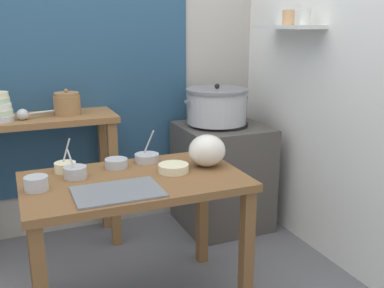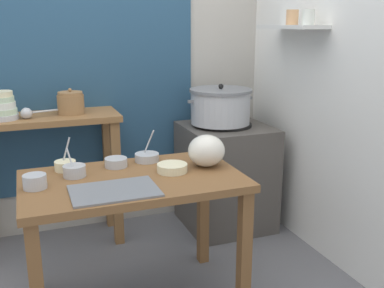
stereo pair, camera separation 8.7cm
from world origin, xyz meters
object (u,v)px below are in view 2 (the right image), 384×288
object	(u,v)px
bowl_stack_enamel	(2,107)
stove_block	(225,176)
prep_table	(133,198)
plastic_bag	(206,151)
prep_bowl_1	(147,157)
prep_bowl_4	(116,162)
prep_bowl_3	(65,165)
back_shelf_table	(45,149)
clay_pot	(71,103)
prep_bowl_0	(35,181)
prep_bowl_2	(74,170)
serving_tray	(114,191)
steamer_pot	(221,106)
ladle	(29,113)
prep_bowl_5	(172,167)

from	to	relation	value
bowl_stack_enamel	stove_block	bearing A→B (deg)	-3.58
prep_table	plastic_bag	bearing A→B (deg)	5.41
prep_bowl_1	prep_bowl_4	bearing A→B (deg)	-167.76
prep_bowl_3	prep_bowl_4	xyz separation A→B (m)	(0.26, -0.03, -0.00)
back_shelf_table	bowl_stack_enamel	size ratio (longest dim) A/B	5.10
prep_table	prep_bowl_4	size ratio (longest dim) A/B	9.06
clay_pot	prep_bowl_0	xyz separation A→B (m)	(-0.27, -0.86, -0.21)
prep_bowl_2	prep_bowl_4	size ratio (longest dim) A/B	1.23
prep_bowl_2	prep_bowl_4	world-z (taller)	prep_bowl_2
stove_block	serving_tray	world-z (taller)	stove_block
back_shelf_table	bowl_stack_enamel	bearing A→B (deg)	-170.78
prep_table	steamer_pot	distance (m)	1.15
ladle	prep_bowl_4	world-z (taller)	ladle
back_shelf_table	bowl_stack_enamel	world-z (taller)	bowl_stack_enamel
back_shelf_table	prep_table	bearing A→B (deg)	-66.31
back_shelf_table	prep_bowl_1	world-z (taller)	same
ladle	prep_bowl_0	distance (m)	0.81
back_shelf_table	prep_bowl_1	distance (m)	0.81
prep_bowl_0	plastic_bag	bearing A→B (deg)	2.04
clay_pot	prep_bowl_1	bearing A→B (deg)	-61.61
stove_block	prep_bowl_4	distance (m)	1.11
serving_tray	prep_bowl_2	distance (m)	0.32
prep_table	back_shelf_table	world-z (taller)	back_shelf_table
prep_table	ladle	distance (m)	0.98
prep_table	stove_block	xyz separation A→B (m)	(0.86, 0.73, -0.23)
prep_bowl_3	ladle	bearing A→B (deg)	105.25
prep_table	prep_bowl_5	size ratio (longest dim) A/B	6.90
prep_table	plastic_bag	size ratio (longest dim) A/B	5.47
clay_pot	prep_bowl_0	world-z (taller)	clay_pot
plastic_bag	prep_bowl_5	bearing A→B (deg)	-172.04
ladle	prep_bowl_0	size ratio (longest dim) A/B	2.68
serving_tray	bowl_stack_enamel	bearing A→B (deg)	115.95
prep_bowl_4	back_shelf_table	bearing A→B (deg)	116.78
serving_tray	prep_table	bearing A→B (deg)	53.24
steamer_pot	clay_pot	size ratio (longest dim) A/B	2.87
bowl_stack_enamel	prep_bowl_0	distance (m)	0.86
clay_pot	ladle	xyz separation A→B (m)	(-0.26, -0.06, -0.04)
stove_block	prep_bowl_4	bearing A→B (deg)	-149.50
prep_bowl_1	prep_bowl_2	distance (m)	0.43
prep_bowl_3	prep_bowl_4	bearing A→B (deg)	-7.46
ladle	prep_bowl_0	xyz separation A→B (m)	(-0.01, -0.79, -0.18)
bowl_stack_enamel	prep_table	bearing A→B (deg)	-53.48
prep_bowl_0	prep_bowl_4	world-z (taller)	prep_bowl_0
stove_block	prep_bowl_2	bearing A→B (deg)	-151.36
steamer_pot	plastic_bag	distance (m)	0.83
stove_block	prep_bowl_5	distance (m)	1.04
clay_pot	ladle	distance (m)	0.27
bowl_stack_enamel	plastic_bag	world-z (taller)	bowl_stack_enamel
steamer_pot	prep_bowl_0	bearing A→B (deg)	-149.95
stove_block	prep_bowl_3	bearing A→B (deg)	-156.87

